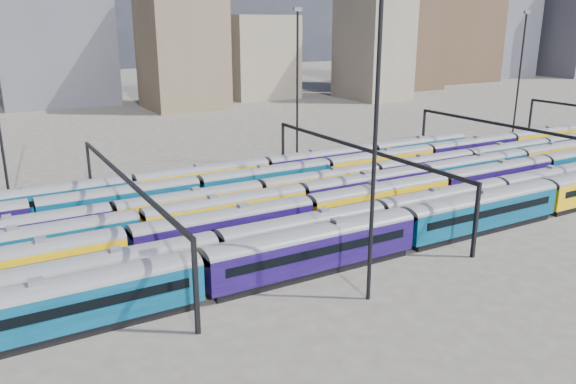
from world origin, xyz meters
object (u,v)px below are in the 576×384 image
rake_1 (217,246)px  mast_2 (375,142)px  rake_0 (405,224)px  rake_2 (308,209)px

rake_1 → mast_2: mast_2 is taller
rake_0 → rake_2: (-5.75, 10.00, -0.27)m
rake_0 → mast_2: size_ratio=5.32×
rake_0 → rake_1: 19.87m
rake_1 → mast_2: (9.14, -12.00, 11.43)m
rake_0 → rake_2: 11.54m
rake_2 → mast_2: 20.86m
rake_2 → mast_2: mast_2 is taller
rake_0 → mast_2: mast_2 is taller
rake_1 → rake_0: bearing=-14.6°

